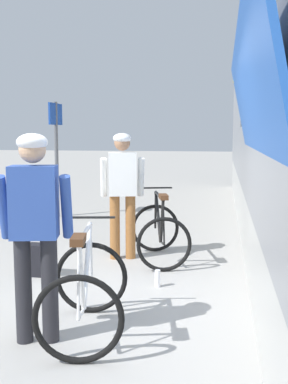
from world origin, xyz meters
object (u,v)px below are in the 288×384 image
Objects in this scene: cyclist_far_in_white at (122,184)px; backpack_on_platform at (40,260)px; bicycle_far_black at (159,232)px; water_bottle_near_the_bikes at (158,278)px; platform_sign_post at (56,140)px; bicycle_near_white at (85,291)px; cyclist_near_in_blue at (35,219)px.

cyclist_far_in_white is 4.40× the size of backpack_on_platform.
cyclist_far_in_white is at bearing 175.01° from bicycle_far_black.
platform_sign_post is (-2.72, 4.12, 1.52)m from water_bottle_near_the_bikes.
bicycle_near_white reaches higher than backpack_on_platform.
cyclist_near_in_blue and cyclist_far_in_white have the same top height.
cyclist_far_in_white is at bearing 49.33° from backpack_on_platform.
bicycle_far_black is 0.51× the size of platform_sign_post.
water_bottle_near_the_bikes is 5.17m from platform_sign_post.
cyclist_near_in_blue is 2.68m from cyclist_far_in_white.
bicycle_near_white is at bearing -97.18° from bicycle_far_black.
bicycle_near_white is at bearing -107.68° from water_bottle_near_the_bikes.
platform_sign_post is (-1.91, 5.66, 0.57)m from cyclist_near_in_blue.
cyclist_near_in_blue reaches higher than water_bottle_near_the_bikes.
backpack_on_platform is 0.17× the size of platform_sign_post.
backpack_on_platform is at bearing -146.42° from bicycle_far_black.
backpack_on_platform is (-1.06, 1.55, -0.20)m from bicycle_near_white.
cyclist_near_in_blue is 0.73× the size of platform_sign_post.
backpack_on_platform is at bearing 111.91° from cyclist_near_in_blue.
bicycle_far_black is 6.09× the size of water_bottle_near_the_bikes.
platform_sign_post is (-1.22, 3.94, 1.42)m from backpack_on_platform.
water_bottle_near_the_bikes is at bearing 62.32° from cyclist_near_in_blue.
cyclist_near_in_blue is at bearing -104.55° from bicycle_far_black.
cyclist_near_in_blue is at bearing -71.33° from platform_sign_post.
water_bottle_near_the_bikes is (0.81, 1.55, -0.95)m from cyclist_near_in_blue.
platform_sign_post is at bearing 124.70° from cyclist_far_in_white.
cyclist_near_in_blue is at bearing -67.35° from backpack_on_platform.
platform_sign_post reaches higher than bicycle_far_black.
bicycle_near_white is 6.07m from platform_sign_post.
backpack_on_platform is 4.37m from platform_sign_post.
bicycle_near_white is 1.89m from backpack_on_platform.
cyclist_near_in_blue is 1.49× the size of bicycle_near_white.
cyclist_far_in_white is at bearing 120.19° from water_bottle_near_the_bikes.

